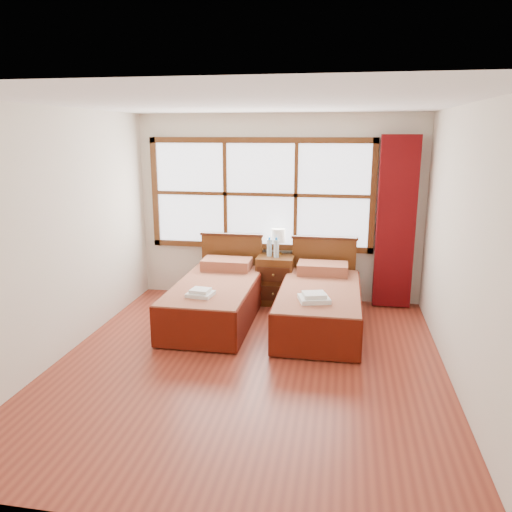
# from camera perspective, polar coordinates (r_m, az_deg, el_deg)

# --- Properties ---
(floor) EXTENTS (4.50, 4.50, 0.00)m
(floor) POSITION_cam_1_polar(r_m,az_deg,el_deg) (5.29, -0.87, -12.29)
(floor) COLOR maroon
(floor) RESTS_ON ground
(ceiling) EXTENTS (4.50, 4.50, 0.00)m
(ceiling) POSITION_cam_1_polar(r_m,az_deg,el_deg) (4.76, -0.99, 17.07)
(ceiling) COLOR white
(ceiling) RESTS_ON wall_back
(wall_back) EXTENTS (4.00, 0.00, 4.00)m
(wall_back) POSITION_cam_1_polar(r_m,az_deg,el_deg) (7.05, 2.55, 5.43)
(wall_back) COLOR silver
(wall_back) RESTS_ON floor
(wall_left) EXTENTS (0.00, 4.50, 4.50)m
(wall_left) POSITION_cam_1_polar(r_m,az_deg,el_deg) (5.59, -21.50, 2.24)
(wall_left) COLOR silver
(wall_left) RESTS_ON floor
(wall_right) EXTENTS (0.00, 4.50, 4.50)m
(wall_right) POSITION_cam_1_polar(r_m,az_deg,el_deg) (4.90, 22.69, 0.60)
(wall_right) COLOR silver
(wall_right) RESTS_ON floor
(window) EXTENTS (3.16, 0.06, 1.56)m
(window) POSITION_cam_1_polar(r_m,az_deg,el_deg) (7.02, 0.49, 7.05)
(window) COLOR white
(window) RESTS_ON wall_back
(curtain) EXTENTS (0.50, 0.16, 2.30)m
(curtain) POSITION_cam_1_polar(r_m,az_deg,el_deg) (6.91, 15.68, 3.66)
(curtain) COLOR #63090C
(curtain) RESTS_ON wall_back
(bed_left) EXTENTS (0.98, 2.00, 0.95)m
(bed_left) POSITION_cam_1_polar(r_m,az_deg,el_deg) (6.40, -4.58, -4.80)
(bed_left) COLOR #3A190C
(bed_left) RESTS_ON floor
(bed_right) EXTENTS (0.98, 2.00, 0.94)m
(bed_right) POSITION_cam_1_polar(r_m,az_deg,el_deg) (6.21, 7.29, -5.46)
(bed_right) COLOR #3A190C
(bed_right) RESTS_ON floor
(nightstand) EXTENTS (0.50, 0.49, 0.67)m
(nightstand) POSITION_cam_1_polar(r_m,az_deg,el_deg) (7.01, 2.25, -2.70)
(nightstand) COLOR #552D12
(nightstand) RESTS_ON floor
(towels_left) EXTENTS (0.31, 0.28, 0.08)m
(towels_left) POSITION_cam_1_polar(r_m,az_deg,el_deg) (5.80, -6.36, -4.21)
(towels_left) COLOR white
(towels_left) RESTS_ON bed_left
(towels_right) EXTENTS (0.39, 0.36, 0.10)m
(towels_right) POSITION_cam_1_polar(r_m,az_deg,el_deg) (5.63, 6.65, -4.74)
(towels_right) COLOR white
(towels_right) RESTS_ON bed_right
(lamp) EXTENTS (0.19, 0.19, 0.37)m
(lamp) POSITION_cam_1_polar(r_m,az_deg,el_deg) (6.98, 2.56, 2.28)
(lamp) COLOR gold
(lamp) RESTS_ON nightstand
(bottle_near) EXTENTS (0.07, 0.07, 0.27)m
(bottle_near) POSITION_cam_1_polar(r_m,az_deg,el_deg) (6.91, 1.54, 0.99)
(bottle_near) COLOR silver
(bottle_near) RESTS_ON nightstand
(bottle_far) EXTENTS (0.07, 0.07, 0.28)m
(bottle_far) POSITION_cam_1_polar(r_m,az_deg,el_deg) (6.84, 2.33, 0.89)
(bottle_far) COLOR silver
(bottle_far) RESTS_ON nightstand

